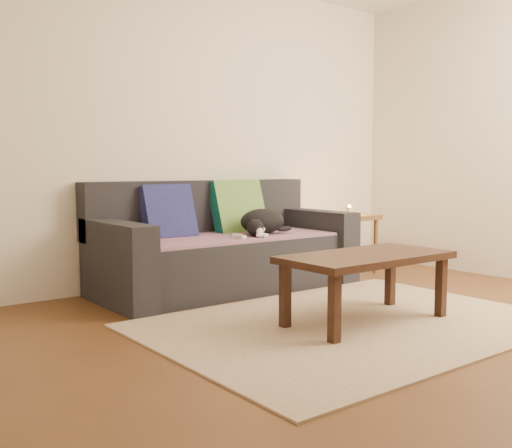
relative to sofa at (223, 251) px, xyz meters
name	(u,v)px	position (x,y,z in m)	size (l,w,h in m)	color
ground	(370,329)	(0.00, -1.57, -0.31)	(4.50, 4.50, 0.00)	brown
back_wall	(194,130)	(0.00, 0.43, 0.99)	(4.50, 0.04, 2.60)	beige
sofa	(223,251)	(0.00, 0.00, 0.00)	(2.10, 0.94, 0.87)	#232328
throw_blanket	(230,237)	(0.00, -0.09, 0.12)	(1.66, 0.74, 0.02)	#4B2C53
cushion_navy	(168,212)	(-0.40, 0.17, 0.32)	(0.42, 0.11, 0.42)	#151149
cushion_green	(238,209)	(0.27, 0.17, 0.32)	(0.48, 0.12, 0.48)	#0D5548
cat	(262,222)	(0.27, -0.16, 0.23)	(0.47, 0.36, 0.21)	black
wii_remote_a	(239,236)	(-0.05, -0.29, 0.15)	(0.15, 0.04, 0.03)	white
wii_remote_b	(262,235)	(0.15, -0.32, 0.15)	(0.15, 0.04, 0.03)	white
side_table	(349,225)	(1.37, -0.09, 0.14)	(0.43, 0.43, 0.54)	brown
candle	(349,211)	(1.37, -0.09, 0.27)	(0.06, 0.06, 0.09)	beige
rug	(352,323)	(0.00, -1.42, -0.30)	(2.50, 1.80, 0.01)	tan
coffee_table	(366,263)	(0.09, -1.45, 0.08)	(1.10, 0.55, 0.44)	black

